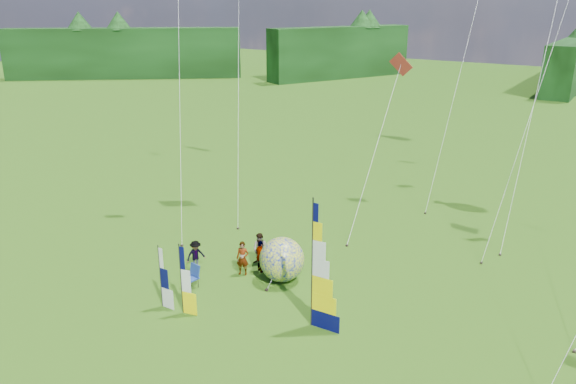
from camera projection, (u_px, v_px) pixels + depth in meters
The scene contains 17 objects.
ground at pixel (253, 359), 21.74m from camera, with size 220.00×220.00×0.00m, color #4C7F1D.
treeline_ring at pixel (251, 266), 20.42m from camera, with size 210.00×210.00×8.00m, color #1C581D, non-canonical shape.
feather_banner_main at pixel (312, 266), 23.06m from camera, with size 1.50×0.10×5.59m, color #060844, non-canonical shape.
side_banner_left at pixel (181, 280), 24.39m from camera, with size 0.91×0.10×3.23m, color #FFE801, non-canonical shape.
side_banner_far at pixel (160, 277), 24.97m from camera, with size 0.88×0.10×2.92m, color white, non-canonical shape.
bol_inflatable at pixel (282, 259), 27.47m from camera, with size 2.22×2.22×2.22m, color #000E8B.
spectator_a at pixel (243, 258), 28.09m from camera, with size 0.65×0.42×1.77m, color #66594C.
spectator_b at pixel (260, 249), 29.15m from camera, with size 0.84×0.42×1.73m, color #66594C.
spectator_c at pixel (196, 255), 28.66m from camera, with size 1.02×0.38×1.58m, color #66594C.
spectator_d at pixel (261, 257), 28.36m from camera, with size 0.99×0.40×1.69m, color #66594C.
camp_chair at pixel (191, 277), 26.88m from camera, with size 0.67×0.67×1.15m, color navy, non-canonical shape.
kite_whale at pixel (546, 45), 31.81m from camera, with size 3.58×15.29×21.34m, color black, non-canonical shape.
kite_rainbow_delta at pixel (238, 79), 34.24m from camera, with size 8.57×10.42×17.08m, color #E93046, non-canonical shape.
small_kite_red at pixel (377, 137), 34.12m from camera, with size 4.16×12.57×10.42m, color red, non-canonical shape.
small_kite_orange at pixel (537, 88), 29.25m from camera, with size 4.17×10.23×17.60m, color #DA4400, non-canonical shape.
small_kite_pink at pixel (179, 89), 32.10m from camera, with size 6.57×7.85×16.54m, color #E36086, non-canonical shape.
small_kite_green at pixel (467, 39), 36.89m from camera, with size 2.69×12.94×21.27m, color green, non-canonical shape.
Camera 1 is at (11.16, -14.70, 13.26)m, focal length 35.00 mm.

